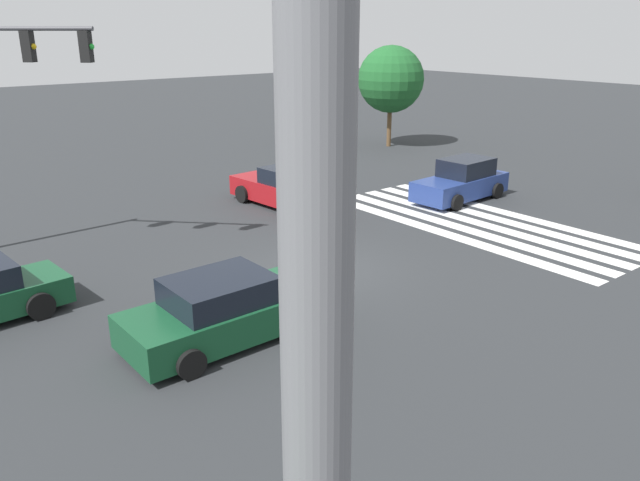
% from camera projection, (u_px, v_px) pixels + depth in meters
% --- Properties ---
extents(ground_plane, '(139.01, 139.01, 0.00)m').
position_uv_depth(ground_plane, '(320.00, 269.00, 18.40)').
color(ground_plane, '#2B2D30').
extents(crosswalk_markings, '(11.60, 4.40, 0.01)m').
position_uv_depth(crosswalk_markings, '(478.00, 223.00, 22.76)').
color(crosswalk_markings, silver).
rests_on(crosswalk_markings, ground_plane).
extents(car_0, '(4.84, 2.28, 1.58)m').
position_uv_depth(car_0, '(284.00, 188.00, 24.68)').
color(car_0, maroon).
rests_on(car_0, ground_plane).
extents(car_1, '(2.27, 4.64, 1.54)m').
position_uv_depth(car_1, '(224.00, 311.00, 14.05)').
color(car_1, '#144728').
rests_on(car_1, ground_plane).
extents(car_3, '(2.15, 4.58, 1.69)m').
position_uv_depth(car_3, '(462.00, 182.00, 25.60)').
color(car_3, navy).
rests_on(car_3, ground_plane).
extents(tree_corner_a, '(3.83, 3.83, 5.82)m').
position_uv_depth(tree_corner_a, '(391.00, 79.00, 36.16)').
color(tree_corner_a, brown).
rests_on(tree_corner_a, ground_plane).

